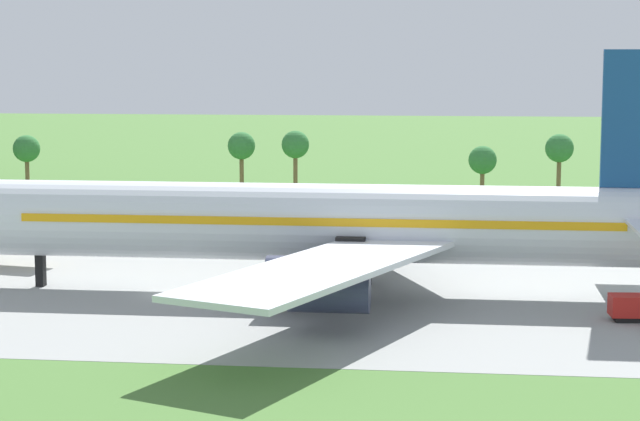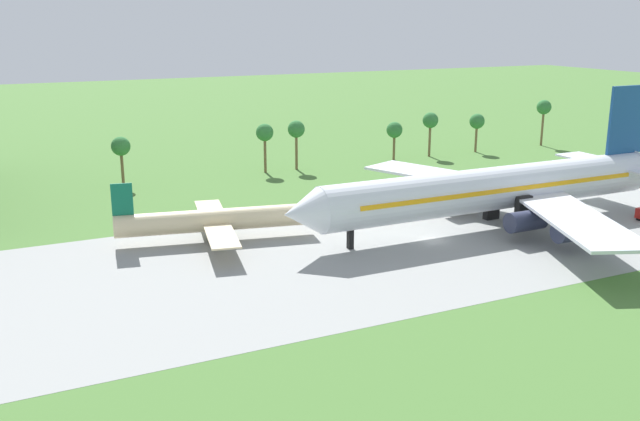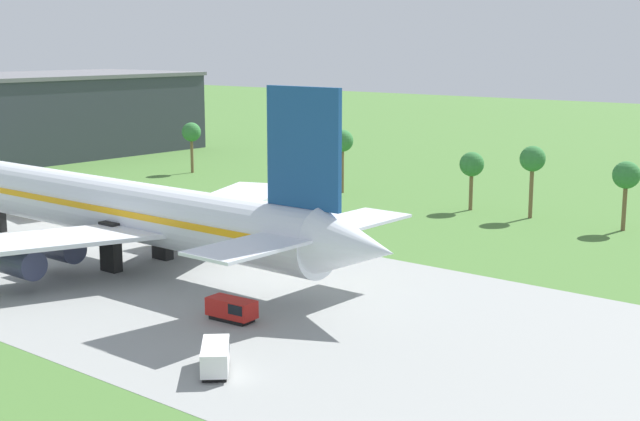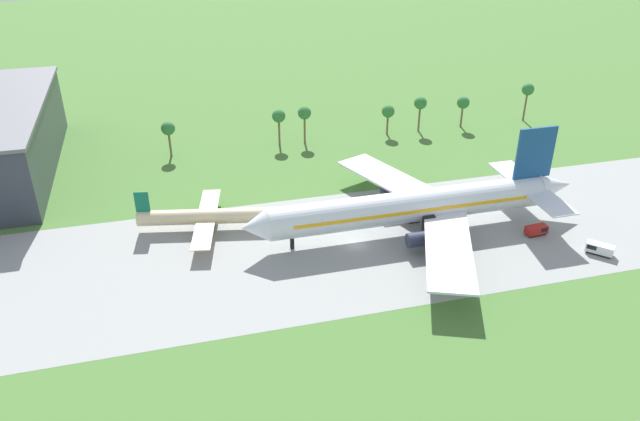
% 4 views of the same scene
% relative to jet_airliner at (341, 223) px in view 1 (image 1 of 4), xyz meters
% --- Properties ---
extents(ground_plane, '(600.00, 600.00, 0.00)m').
position_rel_jet_airliner_xyz_m(ground_plane, '(-13.74, -1.88, -5.99)').
color(ground_plane, '#477233').
extents(taxiway_strip, '(320.00, 44.00, 0.02)m').
position_rel_jet_airliner_xyz_m(taxiway_strip, '(-13.74, -1.88, -5.98)').
color(taxiway_strip, gray).
rests_on(taxiway_strip, ground_plane).
extents(jet_airliner, '(71.80, 59.78, 20.47)m').
position_rel_jet_airliner_xyz_m(jet_airliner, '(0.00, 0.00, 0.00)').
color(jet_airliner, silver).
rests_on(jet_airliner, ground_plane).
extents(palm_tree_row, '(107.20, 3.60, 11.45)m').
position_rel_jet_airliner_xyz_m(palm_tree_row, '(7.34, 52.51, 1.95)').
color(palm_tree_row, brown).
rests_on(palm_tree_row, ground_plane).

